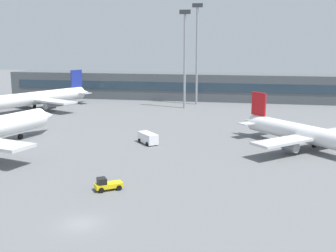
% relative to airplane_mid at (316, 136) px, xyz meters
% --- Properties ---
extents(ground_plane, '(400.00, 400.00, 0.00)m').
position_rel_airplane_mid_xyz_m(ground_plane, '(-29.13, 3.15, -2.82)').
color(ground_plane, slate).
extents(terminal_building, '(135.42, 12.13, 9.00)m').
position_rel_airplane_mid_xyz_m(terminal_building, '(-29.13, 65.96, 1.68)').
color(terminal_building, '#4C5156').
rests_on(terminal_building, ground_plane).
extents(airplane_mid, '(28.12, 29.14, 9.26)m').
position_rel_airplane_mid_xyz_m(airplane_mid, '(0.00, 0.00, 0.00)').
color(airplane_mid, white).
rests_on(airplane_mid, ground_plane).
extents(airplane_far, '(29.38, 40.72, 10.76)m').
position_rel_airplane_mid_xyz_m(airplane_far, '(-73.94, 33.93, 0.46)').
color(airplane_far, white).
rests_on(airplane_far, ground_plane).
extents(baggage_tug_yellow, '(3.81, 3.29, 1.75)m').
position_rel_airplane_mid_xyz_m(baggage_tug_yellow, '(-29.90, -26.29, -2.03)').
color(baggage_tug_yellow, yellow).
rests_on(baggage_tug_yellow, ground_plane).
extents(service_van_white, '(4.88, 5.26, 2.08)m').
position_rel_airplane_mid_xyz_m(service_van_white, '(-30.88, 0.06, -1.71)').
color(service_van_white, white).
rests_on(service_van_white, ground_plane).
extents(floodlight_tower_west, '(3.20, 0.80, 31.09)m').
position_rel_airplane_mid_xyz_m(floodlight_tower_west, '(-28.71, 54.67, 14.82)').
color(floodlight_tower_west, gray).
rests_on(floodlight_tower_west, ground_plane).
extents(floodlight_tower_east, '(3.20, 0.80, 28.58)m').
position_rel_airplane_mid_xyz_m(floodlight_tower_east, '(-31.19, 46.13, 13.53)').
color(floodlight_tower_east, gray).
rests_on(floodlight_tower_east, ground_plane).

